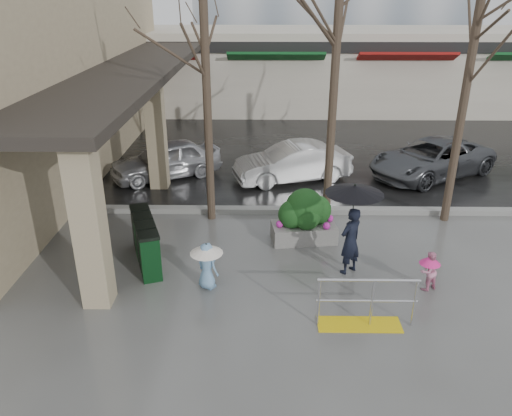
{
  "coord_description": "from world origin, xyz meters",
  "views": [
    {
      "loc": [
        -0.56,
        -9.08,
        5.93
      ],
      "look_at": [
        -0.72,
        1.38,
        1.3
      ],
      "focal_mm": 35.0,
      "sensor_mm": 36.0,
      "label": 1
    }
  ],
  "objects_px": {
    "planter": "(305,216)",
    "car_b": "(292,163)",
    "car_c": "(432,158)",
    "tree_west": "(204,26)",
    "child_pink": "(429,269)",
    "woman": "(352,218)",
    "tree_mideast": "(475,36)",
    "handrail": "(364,309)",
    "tree_midwest": "(338,20)",
    "news_boxes": "(146,241)",
    "car_a": "(166,160)",
    "child_blue": "(207,260)"
  },
  "relations": [
    {
      "from": "handrail",
      "to": "woman",
      "type": "relative_size",
      "value": 0.89
    },
    {
      "from": "handrail",
      "to": "planter",
      "type": "distance_m",
      "value": 3.64
    },
    {
      "from": "tree_midwest",
      "to": "planter",
      "type": "xyz_separation_m",
      "value": [
        -0.71,
        -1.28,
        -4.57
      ]
    },
    {
      "from": "tree_mideast",
      "to": "handrail",
      "type": "bearing_deg",
      "value": -123.19
    },
    {
      "from": "tree_mideast",
      "to": "planter",
      "type": "height_order",
      "value": "tree_mideast"
    },
    {
      "from": "tree_mideast",
      "to": "car_b",
      "type": "height_order",
      "value": "tree_mideast"
    },
    {
      "from": "car_a",
      "to": "car_c",
      "type": "bearing_deg",
      "value": 62.56
    },
    {
      "from": "news_boxes",
      "to": "car_a",
      "type": "height_order",
      "value": "car_a"
    },
    {
      "from": "planter",
      "to": "car_c",
      "type": "xyz_separation_m",
      "value": [
        4.67,
        4.84,
        -0.04
      ]
    },
    {
      "from": "tree_west",
      "to": "car_b",
      "type": "relative_size",
      "value": 1.78
    },
    {
      "from": "handrail",
      "to": "tree_mideast",
      "type": "height_order",
      "value": "tree_mideast"
    },
    {
      "from": "child_blue",
      "to": "car_c",
      "type": "xyz_separation_m",
      "value": [
        6.9,
        7.08,
        -0.03
      ]
    },
    {
      "from": "tree_mideast",
      "to": "planter",
      "type": "bearing_deg",
      "value": -162.26
    },
    {
      "from": "child_blue",
      "to": "car_c",
      "type": "distance_m",
      "value": 9.88
    },
    {
      "from": "tree_midwest",
      "to": "car_b",
      "type": "xyz_separation_m",
      "value": [
        -0.8,
        3.02,
        -4.6
      ]
    },
    {
      "from": "tree_midwest",
      "to": "woman",
      "type": "distance_m",
      "value": 4.81
    },
    {
      "from": "handrail",
      "to": "tree_mideast",
      "type": "xyz_separation_m",
      "value": [
        3.14,
        4.8,
        4.48
      ]
    },
    {
      "from": "news_boxes",
      "to": "child_blue",
      "type": "bearing_deg",
      "value": -54.32
    },
    {
      "from": "child_pink",
      "to": "car_c",
      "type": "distance_m",
      "value": 7.41
    },
    {
      "from": "woman",
      "to": "planter",
      "type": "bearing_deg",
      "value": -98.7
    },
    {
      "from": "news_boxes",
      "to": "car_a",
      "type": "relative_size",
      "value": 0.54
    },
    {
      "from": "tree_midwest",
      "to": "car_b",
      "type": "relative_size",
      "value": 1.83
    },
    {
      "from": "handrail",
      "to": "tree_midwest",
      "type": "bearing_deg",
      "value": 91.91
    },
    {
      "from": "car_c",
      "to": "car_b",
      "type": "bearing_deg",
      "value": -114.84
    },
    {
      "from": "handrail",
      "to": "tree_west",
      "type": "bearing_deg",
      "value": 124.99
    },
    {
      "from": "woman",
      "to": "car_c",
      "type": "height_order",
      "value": "woman"
    },
    {
      "from": "tree_mideast",
      "to": "car_c",
      "type": "bearing_deg",
      "value": 79.53
    },
    {
      "from": "tree_west",
      "to": "child_pink",
      "type": "distance_m",
      "value": 7.61
    },
    {
      "from": "tree_midwest",
      "to": "child_blue",
      "type": "relative_size",
      "value": 6.59
    },
    {
      "from": "car_c",
      "to": "tree_west",
      "type": "bearing_deg",
      "value": -94.85
    },
    {
      "from": "tree_west",
      "to": "woman",
      "type": "relative_size",
      "value": 3.17
    },
    {
      "from": "child_pink",
      "to": "car_b",
      "type": "bearing_deg",
      "value": -94.67
    },
    {
      "from": "planter",
      "to": "news_boxes",
      "type": "xyz_separation_m",
      "value": [
        -3.77,
        -1.18,
        -0.12
      ]
    },
    {
      "from": "woman",
      "to": "car_c",
      "type": "relative_size",
      "value": 0.47
    },
    {
      "from": "handrail",
      "to": "tree_mideast",
      "type": "relative_size",
      "value": 0.29
    },
    {
      "from": "planter",
      "to": "car_b",
      "type": "distance_m",
      "value": 4.3
    },
    {
      "from": "tree_west",
      "to": "child_blue",
      "type": "xyz_separation_m",
      "value": [
        0.26,
        -3.52,
        -4.43
      ]
    },
    {
      "from": "car_b",
      "to": "car_a",
      "type": "bearing_deg",
      "value": -110.67
    },
    {
      "from": "tree_midwest",
      "to": "car_b",
      "type": "distance_m",
      "value": 5.56
    },
    {
      "from": "woman",
      "to": "car_c",
      "type": "bearing_deg",
      "value": -159.25
    },
    {
      "from": "tree_mideast",
      "to": "car_c",
      "type": "height_order",
      "value": "tree_mideast"
    },
    {
      "from": "tree_west",
      "to": "news_boxes",
      "type": "relative_size",
      "value": 3.38
    },
    {
      "from": "tree_mideast",
      "to": "woman",
      "type": "height_order",
      "value": "tree_mideast"
    },
    {
      "from": "handrail",
      "to": "child_pink",
      "type": "distance_m",
      "value": 2.05
    },
    {
      "from": "woman",
      "to": "car_a",
      "type": "xyz_separation_m",
      "value": [
        -5.23,
        6.12,
        -0.72
      ]
    },
    {
      "from": "woman",
      "to": "tree_mideast",
      "type": "bearing_deg",
      "value": -176.42
    },
    {
      "from": "handrail",
      "to": "woman",
      "type": "xyz_separation_m",
      "value": [
        0.02,
        1.97,
        0.97
      ]
    },
    {
      "from": "tree_mideast",
      "to": "planter",
      "type": "distance_m",
      "value": 5.94
    },
    {
      "from": "handrail",
      "to": "planter",
      "type": "bearing_deg",
      "value": 103.91
    },
    {
      "from": "car_c",
      "to": "child_pink",
      "type": "bearing_deg",
      "value": -48.55
    }
  ]
}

